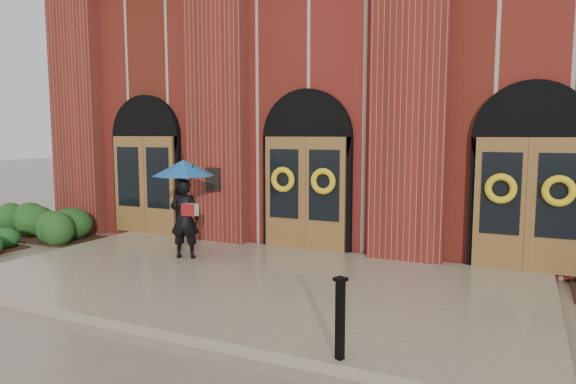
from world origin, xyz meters
The scene contains 6 objects.
ground centered at (0.00, 0.00, 0.00)m, with size 90.00×90.00×0.00m, color gray.
landing centered at (0.00, 0.15, 0.07)m, with size 10.00×5.30×0.15m, color tan.
church_building centered at (0.00, 8.78, 3.50)m, with size 16.20×12.53×7.00m.
man_with_umbrella centered at (-1.92, 0.90, 1.58)m, with size 1.62×1.62×2.04m.
metal_post centered at (2.59, -2.35, 0.65)m, with size 0.17×0.17×0.96m.
hedge_wall_left centered at (-7.14, 1.63, 0.39)m, with size 3.03×1.21×0.78m, color #1D4717.
Camera 1 is at (4.41, -7.69, 2.71)m, focal length 32.00 mm.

